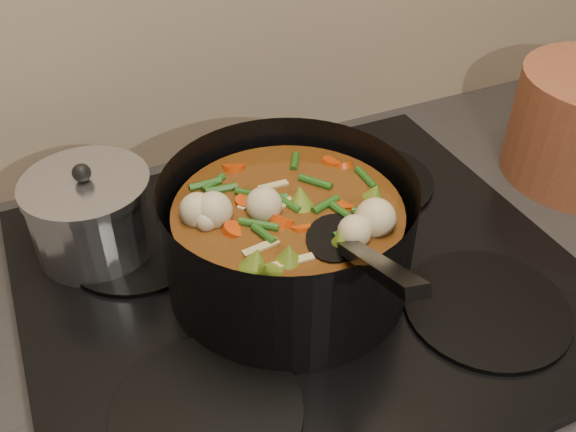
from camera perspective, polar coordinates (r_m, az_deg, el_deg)
name	(u,v)px	position (r m, az deg, el deg)	size (l,w,h in m)	color
stovetop	(303,281)	(0.75, 1.32, -5.80)	(0.62, 0.54, 0.03)	black
stockpot	(288,238)	(0.70, 0.04, -1.97)	(0.35, 0.41, 0.20)	black
saucepan	(92,215)	(0.78, -17.05, 0.12)	(0.15, 0.15, 0.12)	silver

